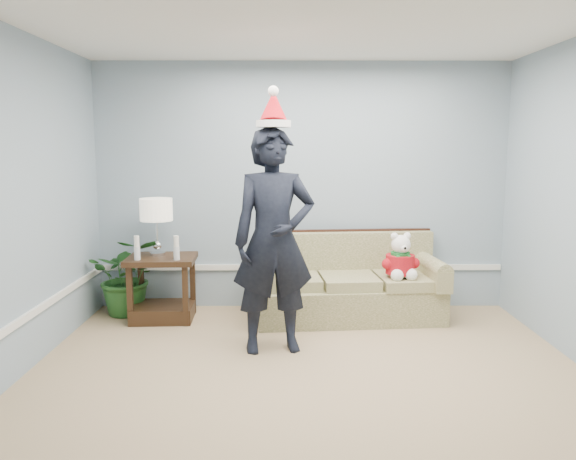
# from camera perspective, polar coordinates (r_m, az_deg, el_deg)

# --- Properties ---
(room_shell) EXTENTS (4.54, 5.04, 2.74)m
(room_shell) POSITION_cam_1_polar(r_m,az_deg,el_deg) (3.71, 2.46, 1.64)
(room_shell) COLOR tan
(room_shell) RESTS_ON ground
(wainscot_trim) EXTENTS (4.49, 4.99, 0.06)m
(wainscot_trim) POSITION_cam_1_polar(r_m,az_deg,el_deg) (5.13, -11.58, -6.85)
(wainscot_trim) COLOR white
(wainscot_trim) RESTS_ON room_shell
(sofa) EXTENTS (1.97, 0.97, 0.89)m
(sofa) POSITION_cam_1_polar(r_m,az_deg,el_deg) (5.99, 6.06, -5.82)
(sofa) COLOR #5F6630
(sofa) RESTS_ON room_shell
(side_table) EXTENTS (0.72, 0.61, 0.67)m
(side_table) POSITION_cam_1_polar(r_m,az_deg,el_deg) (6.03, -12.61, -6.46)
(side_table) COLOR #3A2315
(side_table) RESTS_ON room_shell
(table_lamp) EXTENTS (0.33, 0.33, 0.60)m
(table_lamp) POSITION_cam_1_polar(r_m,az_deg,el_deg) (5.95, -13.24, 1.79)
(table_lamp) COLOR silver
(table_lamp) RESTS_ON side_table
(candle_pair) EXTENTS (0.46, 0.06, 0.24)m
(candle_pair) POSITION_cam_1_polar(r_m,az_deg,el_deg) (5.75, -13.20, -1.87)
(candle_pair) COLOR silver
(candle_pair) RESTS_ON side_table
(houseplant) EXTENTS (0.88, 0.80, 0.84)m
(houseplant) POSITION_cam_1_polar(r_m,az_deg,el_deg) (6.27, -15.95, -4.49)
(houseplant) COLOR #245922
(houseplant) RESTS_ON room_shell
(man) EXTENTS (0.79, 0.59, 1.96)m
(man) POSITION_cam_1_polar(r_m,az_deg,el_deg) (4.87, -1.44, -1.11)
(man) COLOR black
(man) RESTS_ON room_shell
(santa_hat) EXTENTS (0.30, 0.33, 0.35)m
(santa_hat) POSITION_cam_1_polar(r_m,az_deg,el_deg) (4.82, -1.48, 12.12)
(santa_hat) COLOR white
(santa_hat) RESTS_ON man
(teddy_bear) EXTENTS (0.33, 0.35, 0.47)m
(teddy_bear) POSITION_cam_1_polar(r_m,az_deg,el_deg) (5.81, 11.34, -3.15)
(teddy_bear) COLOR white
(teddy_bear) RESTS_ON sofa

